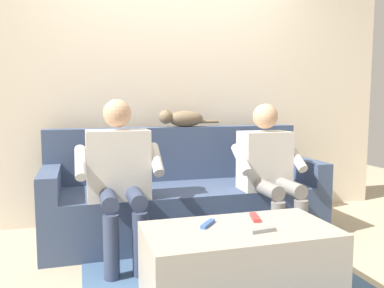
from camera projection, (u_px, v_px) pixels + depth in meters
The scene contains 11 objects.
ground_plane at pixel (212, 267), 2.64m from camera, with size 8.00×8.00×0.00m, color tan.
back_wall at pixel (170, 88), 3.69m from camera, with size 4.46×0.06×2.46m, color beige.
couch at pixel (184, 199), 3.30m from camera, with size 2.25×0.78×0.88m.
coffee_table at pixel (240, 264), 2.18m from camera, with size 1.05×0.55×0.42m.
person_left_seated at pixel (269, 166), 3.05m from camera, with size 0.54×0.57×1.09m.
person_right_seated at pixel (119, 171), 2.74m from camera, with size 0.59×0.57×1.12m.
cat_on_backrest at pixel (182, 118), 3.49m from camera, with size 0.55×0.15×0.16m.
remote_red at pixel (255, 217), 2.32m from camera, with size 0.15×0.04×0.02m, color #B73333.
remote_gray at pixel (263, 230), 2.09m from camera, with size 0.14×0.04×0.02m, color gray.
remote_blue at pixel (208, 224), 2.20m from camera, with size 0.15×0.03×0.02m, color #3860B7.
floor_rug at pixel (230, 288), 2.34m from camera, with size 1.69×1.72×0.01m, color #426084.
Camera 1 is at (0.83, 3.00, 1.11)m, focal length 36.83 mm.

